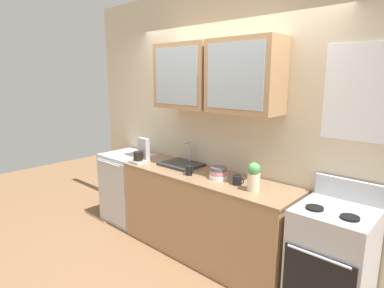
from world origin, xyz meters
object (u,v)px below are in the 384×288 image
Objects in this scene: sink_faucet at (181,164)px; dishwasher at (129,187)px; stove_range at (331,262)px; bowl_stack at (219,173)px; vase at (254,176)px; coffee_maker at (141,153)px; cup_near_bowls at (237,180)px; cup_near_sink at (189,170)px.

sink_faucet is 1.04m from dishwasher.
bowl_stack is (-1.15, -0.01, 0.51)m from stove_range.
vase is (0.45, -0.06, 0.08)m from bowl_stack.
coffee_maker is (-2.24, -0.13, 0.56)m from stove_range.
vase is (1.07, -0.16, 0.11)m from sink_faucet.
sink_faucet reaches higher than cup_near_bowls.
coffee_maker is (-1.53, -0.05, -0.03)m from vase.
stove_range reaches higher than cup_near_sink.
cup_near_bowls is (0.86, -0.12, 0.02)m from sink_faucet.
coffee_maker is at bearing -178.04° from vase.
cup_near_sink is at bearing -33.27° from sink_faucet.
sink_faucet is 1.71× the size of vase.
stove_range is at bearing 3.31° from coffee_maker.
stove_range is 1.04m from cup_near_bowls.
cup_near_bowls reaches higher than dishwasher.
cup_near_sink reaches higher than dishwasher.
sink_faucet reaches higher than dishwasher.
sink_faucet is 0.49× the size of dishwasher.
cup_near_bowls is at bearing -0.98° from dishwasher.
cup_near_sink is 0.38× the size of coffee_maker.
cup_near_bowls is (0.24, -0.02, -0.01)m from bowl_stack.
coffee_maker reaches higher than stove_range.
stove_range is 2.69m from dishwasher.
coffee_maker is at bearing -15.35° from dishwasher.
dishwasher is (-1.99, 0.07, -0.60)m from vase.
bowl_stack is 0.20× the size of dishwasher.
bowl_stack is 0.46m from vase.
dishwasher is (-1.54, 0.01, -0.52)m from bowl_stack.
cup_near_sink is 0.55m from cup_near_bowls.
coffee_maker is at bearing -179.60° from cup_near_sink.
dishwasher is (-0.92, -0.09, -0.48)m from sink_faucet.
dishwasher is at bearing 174.48° from cup_near_sink.
sink_faucet is 0.87m from cup_near_bowls.
vase is at bearing 1.96° from coffee_maker.
dishwasher is at bearing 164.65° from coffee_maker.
stove_range is 1.19× the size of dishwasher.
cup_near_bowls is at bearing -5.08° from bowl_stack.
cup_near_sink is (0.32, -0.21, 0.03)m from sink_faucet.
coffee_maker reaches higher than bowl_stack.
cup_near_sink is 1.35m from dishwasher.
sink_faucet is at bearing 5.51° from dishwasher.
vase is 2.43× the size of cup_near_sink.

